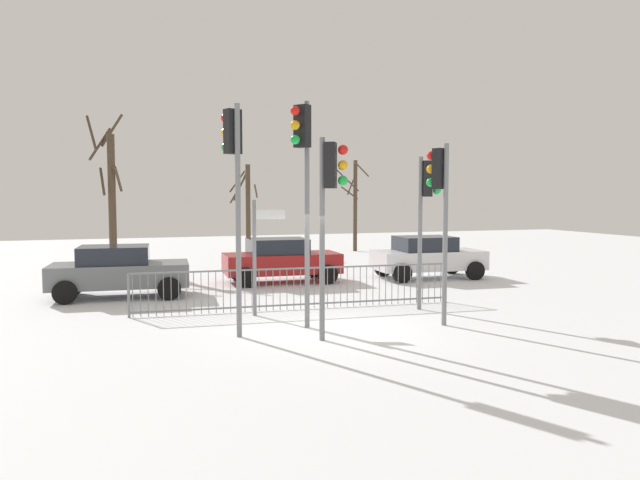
{
  "coord_description": "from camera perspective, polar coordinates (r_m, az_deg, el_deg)",
  "views": [
    {
      "loc": [
        -4.22,
        -12.35,
        2.93
      ],
      "look_at": [
        0.59,
        2.25,
        1.77
      ],
      "focal_mm": 33.88,
      "sensor_mm": 36.0,
      "label": 1
    }
  ],
  "objects": [
    {
      "name": "car_grey_mid",
      "position": [
        18.15,
        -18.49,
        -2.74
      ],
      "size": [
        3.91,
        2.15,
        1.47
      ],
      "rotation": [
        0.0,
        0.0,
        -0.07
      ],
      "color": "slate",
      "rests_on": "ground"
    },
    {
      "name": "traffic_light_foreground_left",
      "position": [
        13.05,
        -1.61,
        7.28
      ],
      "size": [
        0.49,
        0.44,
        4.93
      ],
      "rotation": [
        0.0,
        0.0,
        2.2
      ],
      "color": "slate",
      "rests_on": "ground"
    },
    {
      "name": "direction_sign_post",
      "position": [
        14.58,
        -5.95,
        -1.02
      ],
      "size": [
        0.75,
        0.33,
        2.8
      ],
      "rotation": [
        0.0,
        0.0,
        -0.37
      ],
      "color": "slate",
      "rests_on": "ground"
    },
    {
      "name": "traffic_light_rear_left",
      "position": [
        11.93,
        0.91,
        4.52
      ],
      "size": [
        0.52,
        0.41,
        4.05
      ],
      "rotation": [
        0.0,
        0.0,
        4.22
      ],
      "color": "slate",
      "rests_on": "ground"
    },
    {
      "name": "pedestrian_guard_railing",
      "position": [
        15.44,
        -2.17,
        -4.52
      ],
      "size": [
        8.27,
        0.49,
        1.07
      ],
      "rotation": [
        0.0,
        0.0,
        -0.05
      ],
      "color": "slate",
      "rests_on": "ground"
    },
    {
      "name": "traffic_light_foreground_right",
      "position": [
        15.48,
        10.02,
        3.93
      ],
      "size": [
        0.55,
        0.37,
        3.87
      ],
      "rotation": [
        0.0,
        0.0,
        4.4
      ],
      "color": "slate",
      "rests_on": "ground"
    },
    {
      "name": "ground_plane",
      "position": [
        13.38,
        0.64,
        -8.32
      ],
      "size": [
        60.0,
        60.0,
        0.0
      ],
      "primitive_type": "plane",
      "color": "white"
    },
    {
      "name": "traffic_light_mid_right",
      "position": [
        12.48,
        -8.15,
        6.79
      ],
      "size": [
        0.39,
        0.53,
        4.75
      ],
      "rotation": [
        0.0,
        0.0,
        0.42
      ],
      "color": "slate",
      "rests_on": "ground"
    },
    {
      "name": "car_red_near",
      "position": [
        20.16,
        -3.74,
        -1.84
      ],
      "size": [
        3.85,
        2.03,
        1.47
      ],
      "rotation": [
        0.0,
        0.0,
        -0.03
      ],
      "color": "maroon",
      "rests_on": "ground"
    },
    {
      "name": "car_white_far",
      "position": [
        21.46,
        10.11,
        -1.53
      ],
      "size": [
        3.88,
        2.07,
        1.47
      ],
      "rotation": [
        0.0,
        0.0,
        -0.05
      ],
      "color": "silver",
      "rests_on": "ground"
    },
    {
      "name": "traffic_light_rear_right",
      "position": [
        13.73,
        11.29,
        4.41
      ],
      "size": [
        0.4,
        0.53,
        4.05
      ],
      "rotation": [
        0.0,
        0.0,
        0.44
      ],
      "color": "slate",
      "rests_on": "ground"
    },
    {
      "name": "bare_tree_right",
      "position": [
        25.09,
        -19.15,
        4.11
      ],
      "size": [
        1.42,
        1.75,
        6.12
      ],
      "color": "#473828",
      "rests_on": "ground"
    },
    {
      "name": "bare_tree_centre",
      "position": [
        30.9,
        -6.9,
        3.29
      ],
      "size": [
        1.53,
        1.52,
        4.45
      ],
      "color": "#473828",
      "rests_on": "ground"
    },
    {
      "name": "bare_tree_left",
      "position": [
        31.22,
        3.31,
        3.52
      ],
      "size": [
        1.7,
        1.46,
        4.69
      ],
      "color": "#473828",
      "rests_on": "ground"
    }
  ]
}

